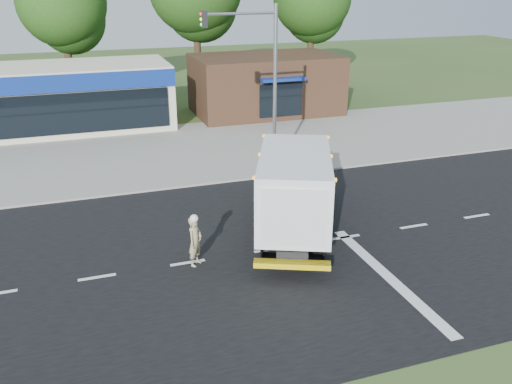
# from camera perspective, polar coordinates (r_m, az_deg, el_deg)

# --- Properties ---
(ground) EXTENTS (120.00, 120.00, 0.00)m
(ground) POSITION_cam_1_polar(r_m,az_deg,el_deg) (19.52, 1.48, -6.10)
(ground) COLOR #385123
(ground) RESTS_ON ground
(road_asphalt) EXTENTS (60.00, 14.00, 0.02)m
(road_asphalt) POSITION_cam_1_polar(r_m,az_deg,el_deg) (19.52, 1.48, -6.08)
(road_asphalt) COLOR black
(road_asphalt) RESTS_ON ground
(sidewalk) EXTENTS (60.00, 2.40, 0.12)m
(sidewalk) POSITION_cam_1_polar(r_m,az_deg,el_deg) (26.69, -4.61, 1.85)
(sidewalk) COLOR gray
(sidewalk) RESTS_ON ground
(parking_apron) EXTENTS (60.00, 9.00, 0.02)m
(parking_apron) POSITION_cam_1_polar(r_m,az_deg,el_deg) (32.08, -7.22, 5.10)
(parking_apron) COLOR gray
(parking_apron) RESTS_ON ground
(lane_markings) EXTENTS (55.20, 7.00, 0.01)m
(lane_markings) POSITION_cam_1_polar(r_m,az_deg,el_deg) (18.89, 6.79, -7.20)
(lane_markings) COLOR silver
(lane_markings) RESTS_ON road_asphalt
(ems_box_truck) EXTENTS (5.15, 7.92, 3.37)m
(ems_box_truck) POSITION_cam_1_polar(r_m,az_deg,el_deg) (20.15, 4.07, 0.85)
(ems_box_truck) COLOR black
(ems_box_truck) RESTS_ON ground
(emergency_worker) EXTENTS (0.74, 0.75, 1.85)m
(emergency_worker) POSITION_cam_1_polar(r_m,az_deg,el_deg) (18.27, -6.43, -5.09)
(emergency_worker) COLOR tan
(emergency_worker) RESTS_ON ground
(retail_strip_mall) EXTENTS (18.00, 6.20, 4.00)m
(retail_strip_mall) POSITION_cam_1_polar(r_m,az_deg,el_deg) (36.91, -23.34, 8.92)
(retail_strip_mall) COLOR beige
(retail_strip_mall) RESTS_ON ground
(brown_storefront) EXTENTS (10.00, 6.70, 4.00)m
(brown_storefront) POSITION_cam_1_polar(r_m,az_deg,el_deg) (39.08, 1.02, 11.28)
(brown_storefront) COLOR #382316
(brown_storefront) RESTS_ON ground
(traffic_signal_pole) EXTENTS (3.51, 0.25, 8.00)m
(traffic_signal_pole) POSITION_cam_1_polar(r_m,az_deg,el_deg) (25.55, 0.64, 12.32)
(traffic_signal_pole) COLOR gray
(traffic_signal_pole) RESTS_ON ground
(background_trees) EXTENTS (36.77, 7.39, 12.10)m
(background_trees) POSITION_cam_1_polar(r_m,az_deg,el_deg) (44.66, -12.84, 19.04)
(background_trees) COLOR #332114
(background_trees) RESTS_ON ground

